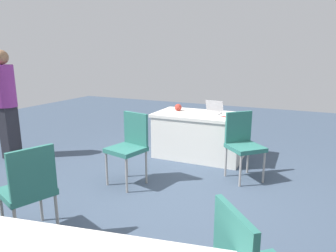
% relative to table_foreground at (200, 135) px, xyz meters
% --- Properties ---
extents(ground_plane, '(14.40, 14.40, 0.00)m').
position_rel_table_foreground_xyz_m(ground_plane, '(-0.22, 1.64, -0.39)').
color(ground_plane, '#3D4C60').
extents(table_foreground, '(1.55, 0.91, 0.77)m').
position_rel_table_foreground_xyz_m(table_foreground, '(0.00, 0.00, 0.00)').
color(table_foreground, silver).
rests_on(table_foreground, ground).
extents(chair_tucked_left, '(0.56, 0.56, 0.95)m').
position_rel_table_foreground_xyz_m(chair_tucked_left, '(0.65, 3.02, 0.16)').
color(chair_tucked_left, '#9E9993').
rests_on(chair_tucked_left, ground).
extents(chair_tucked_right, '(0.53, 0.53, 0.98)m').
position_rel_table_foreground_xyz_m(chair_tucked_right, '(0.50, 1.48, 0.19)').
color(chair_tucked_right, '#9E9993').
rests_on(chair_tucked_right, ground).
extents(chair_aisle, '(0.62, 0.62, 0.96)m').
position_rel_table_foreground_xyz_m(chair_aisle, '(-0.87, 0.65, 0.16)').
color(chair_aisle, '#9E9993').
rests_on(chair_aisle, ground).
extents(person_attendee_standing, '(0.38, 0.38, 1.83)m').
position_rel_table_foreground_xyz_m(person_attendee_standing, '(2.97, 1.41, 0.65)').
color(person_attendee_standing, '#26262D').
rests_on(person_attendee_standing, ground).
extents(laptop_silver, '(0.34, 0.31, 0.21)m').
position_rel_table_foreground_xyz_m(laptop_silver, '(-0.17, -0.14, 0.42)').
color(laptop_silver, silver).
rests_on(laptop_silver, table_foreground).
extents(yarn_ball, '(0.13, 0.13, 0.13)m').
position_rel_table_foreground_xyz_m(yarn_ball, '(0.44, -0.08, 0.44)').
color(yarn_ball, '#B2382D').
rests_on(yarn_ball, table_foreground).
extents(scissors_red, '(0.18, 0.12, 0.01)m').
position_rel_table_foreground_xyz_m(scissors_red, '(-0.47, 0.11, 0.39)').
color(scissors_red, red).
rests_on(scissors_red, table_foreground).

